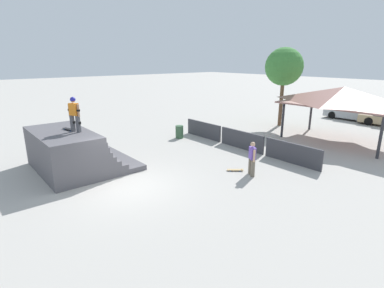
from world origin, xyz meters
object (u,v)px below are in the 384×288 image
(skater_on_deck, at_px, (74,112))
(skateboard_on_ground, at_px, (236,170))
(parked_car_silver, at_px, (351,113))
(bystander_walking, at_px, (252,157))
(tree_beside_pavilion, at_px, (284,67))
(skateboard_on_deck, at_px, (69,129))
(trash_bin, at_px, (179,132))

(skater_on_deck, bearing_deg, skateboard_on_ground, 23.88)
(skater_on_deck, xyz_separation_m, parked_car_silver, (2.58, 22.81, -2.25))
(bystander_walking, distance_m, tree_beside_pavilion, 12.07)
(skateboard_on_deck, distance_m, trash_bin, 7.82)
(skateboard_on_deck, relative_size, tree_beside_pavilion, 0.14)
(skateboard_on_deck, height_order, trash_bin, skateboard_on_deck)
(bystander_walking, distance_m, parked_car_silver, 17.18)
(skater_on_deck, bearing_deg, parked_car_silver, 56.66)
(tree_beside_pavilion, height_order, parked_car_silver, tree_beside_pavilion)
(skateboard_on_deck, bearing_deg, tree_beside_pavilion, 74.78)
(tree_beside_pavilion, bearing_deg, skateboard_on_deck, -91.91)
(skateboard_on_deck, xyz_separation_m, tree_beside_pavilion, (0.54, 16.12, 2.56))
(skater_on_deck, distance_m, tree_beside_pavilion, 16.07)
(bystander_walking, distance_m, trash_bin, 7.60)
(tree_beside_pavilion, distance_m, trash_bin, 9.72)
(skateboard_on_ground, bearing_deg, trash_bin, 117.01)
(parked_car_silver, bearing_deg, skateboard_on_ground, -83.30)
(bystander_walking, relative_size, parked_car_silver, 0.37)
(trash_bin, bearing_deg, skateboard_on_ground, -14.11)
(trash_bin, bearing_deg, bystander_walking, -11.54)
(skater_on_deck, relative_size, parked_car_silver, 0.37)
(skateboard_on_deck, distance_m, bystander_walking, 8.59)
(skater_on_deck, height_order, bystander_walking, skater_on_deck)
(skateboard_on_deck, distance_m, parked_car_silver, 23.20)
(skater_on_deck, distance_m, parked_car_silver, 23.06)
(skater_on_deck, xyz_separation_m, tree_beside_pavilion, (0.01, 15.98, 1.70))
(skateboard_on_deck, bearing_deg, skateboard_on_ground, 35.11)
(trash_bin, distance_m, parked_car_silver, 16.06)
(skateboard_on_ground, xyz_separation_m, parked_car_silver, (-2.10, 17.08, 0.54))
(parked_car_silver, bearing_deg, skateboard_on_deck, -98.02)
(skater_on_deck, relative_size, tree_beside_pavilion, 0.27)
(bystander_walking, relative_size, tree_beside_pavilion, 0.26)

